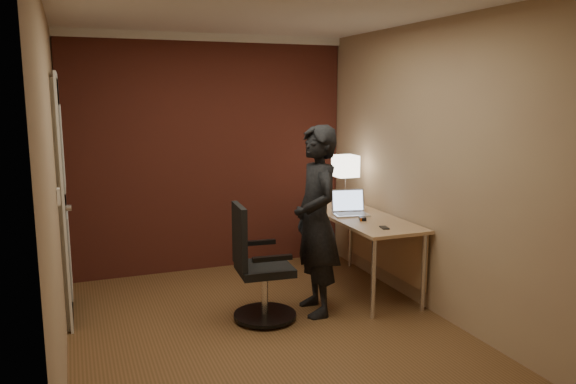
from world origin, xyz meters
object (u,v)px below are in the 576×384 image
Objects in this scene: laptop at (349,207)px; office_chair at (257,271)px; person at (316,221)px; mouse at (362,218)px; desk_lamp at (345,167)px; desk at (368,228)px; phone at (384,228)px.

laptop is 1.27m from office_chair.
mouse is at bearing 115.57° from person.
laptop is at bearing -110.29° from desk_lamp.
person is (-0.71, -0.38, 0.21)m from desk.
office_chair is (-1.13, 0.13, -0.30)m from phone.
desk is 0.54m from phone.
office_chair is at bearing -163.37° from desk.
desk is 0.26m from mouse.
person reaches higher than laptop.
phone is (-0.11, -0.99, -0.41)m from desk_lamp.
phone is (0.03, -0.35, -0.01)m from mouse.
phone is (0.01, -0.64, -0.06)m from laptop.
laptop is at bearing 24.44° from office_chair.
desk is 15.00× the size of mouse.
mouse is (-0.15, -0.16, 0.14)m from desk.
desk_lamp is 0.51m from laptop.
office_chair is at bearing -148.00° from mouse.
mouse reaches higher than desk.
phone is at bearing -6.75° from office_chair.
desk is at bearing 67.68° from mouse.
office_chair is at bearing -174.47° from phone.
phone is at bearing -64.93° from mouse.
person reaches higher than mouse.
office_chair is at bearing -155.56° from laptop.
desk is at bearing 122.12° from person.
office_chair is 0.66m from person.
laptop is at bearing 135.64° from person.
office_chair reaches higher than phone.
person is (-0.57, -0.22, 0.07)m from mouse.
laptop is 0.38× the size of office_chair.
desk_lamp is 5.35× the size of mouse.
desk_lamp is at bearing 144.76° from person.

